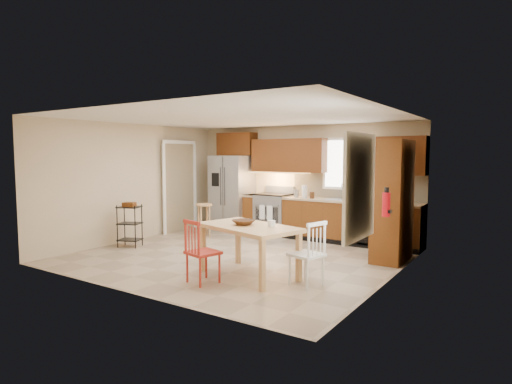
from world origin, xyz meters
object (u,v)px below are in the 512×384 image
object	(u,v)px
range_stove	(274,215)
dining_table	(249,251)
fire_extinguisher	(386,205)
table_bowl	(243,225)
utility_cart	(130,226)
pantry	(393,201)
soap_bottle	(358,197)
chair_white	(306,253)
chair_red	(203,251)
table_jar	(271,225)
refrigerator	(232,193)
bar_stool	(204,220)

from	to	relation	value
range_stove	dining_table	distance (m)	3.44
fire_extinguisher	dining_table	world-z (taller)	fire_extinguisher
table_bowl	utility_cart	bearing A→B (deg)	172.52
pantry	utility_cart	xyz separation A→B (m)	(-4.71, -1.74, -0.63)
soap_bottle	chair_white	distance (m)	3.06
chair_red	table_jar	xyz separation A→B (m)	(0.69, 0.75, 0.34)
pantry	fire_extinguisher	world-z (taller)	pantry
chair_red	table_bowl	distance (m)	0.76
pantry	range_stove	bearing A→B (deg)	161.71
pantry	utility_cart	world-z (taller)	pantry
range_stove	soap_bottle	xyz separation A→B (m)	(2.03, -0.08, 0.54)
dining_table	chair_red	distance (m)	0.74
soap_bottle	range_stove	bearing A→B (deg)	177.60
table_bowl	pantry	bearing A→B (deg)	52.56
fire_extinguisher	soap_bottle	bearing A→B (deg)	120.53
refrigerator	bar_stool	size ratio (longest dim) A/B	2.45
chair_white	bar_stool	distance (m)	4.09
dining_table	chair_white	size ratio (longest dim) A/B	1.70
refrigerator	pantry	bearing A→B (deg)	-12.62
fire_extinguisher	range_stove	bearing A→B (deg)	147.38
pantry	utility_cart	size ratio (longest dim) A/B	2.48
range_stove	bar_stool	distance (m)	1.61
refrigerator	fire_extinguisher	size ratio (longest dim) A/B	5.06
soap_bottle	table_bowl	bearing A→B (deg)	-102.81
soap_bottle	table_jar	xyz separation A→B (m)	(-0.25, -2.95, -0.19)
pantry	fire_extinguisher	distance (m)	1.07
refrigerator	table_bowl	size ratio (longest dim) A/B	5.75
dining_table	refrigerator	bearing A→B (deg)	145.38
refrigerator	table_jar	xyz separation A→B (m)	(2.93, -2.97, -0.11)
utility_cart	pantry	bearing A→B (deg)	-1.43
refrigerator	chair_white	world-z (taller)	refrigerator
refrigerator	chair_white	xyz separation A→B (m)	(3.54, -3.02, -0.45)
range_stove	fire_extinguisher	size ratio (longest dim) A/B	2.56
soap_bottle	pantry	distance (m)	1.31
fire_extinguisher	table_bowl	bearing A→B (deg)	-149.27
table_jar	utility_cart	bearing A→B (deg)	175.03
bar_stool	chair_red	bearing A→B (deg)	-74.00
soap_bottle	chair_white	size ratio (longest dim) A/B	0.21
range_stove	bar_stool	bearing A→B (deg)	-137.70
chair_red	utility_cart	size ratio (longest dim) A/B	1.08
soap_bottle	table_jar	distance (m)	2.97
bar_stool	utility_cart	bearing A→B (deg)	-132.32
chair_red	table_bowl	world-z (taller)	chair_red
refrigerator	chair_red	size ratio (longest dim) A/B	1.98
chair_red	chair_white	size ratio (longest dim) A/B	1.00
pantry	chair_red	xyz separation A→B (m)	(-1.89, -2.80, -0.59)
utility_cart	table_jar	bearing A→B (deg)	-26.70
chair_white	fire_extinguisher	bearing A→B (deg)	-21.96
dining_table	table_jar	world-z (taller)	table_jar
soap_bottle	utility_cart	distance (m)	4.63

